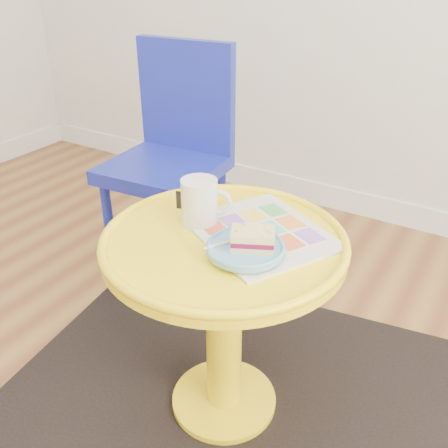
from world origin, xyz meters
The scene contains 9 objects.
room_walls centered at (-0.99, 0.99, 0.06)m, with size 4.00×4.00×4.00m.
rug centered at (0.22, 0.60, 0.00)m, with size 1.30×1.10×0.01m, color black.
side_table centered at (0.22, 0.60, 0.41)m, with size 0.60×0.60×0.57m.
chair centered at (-0.34, 1.14, 0.52)m, with size 0.43×0.43×0.90m.
newspaper centered at (0.29, 0.67, 0.57)m, with size 0.34×0.29×0.01m, color silver.
mug centered at (0.13, 0.63, 0.63)m, with size 0.13×0.09×0.12m.
plate centered at (0.31, 0.56, 0.59)m, with size 0.18×0.18×0.02m.
cake_slice centered at (0.32, 0.56, 0.62)m, with size 0.12×0.10×0.04m.
fork centered at (0.27, 0.56, 0.60)m, with size 0.08×0.14×0.00m.
Camera 1 is at (0.77, -0.29, 1.19)m, focal length 40.00 mm.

